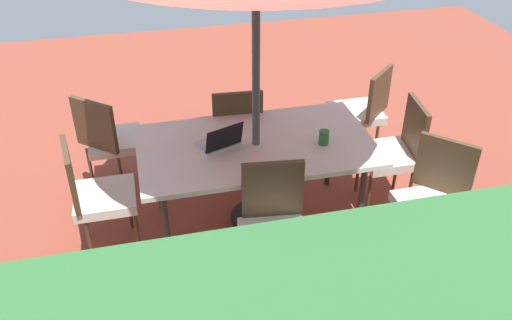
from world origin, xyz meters
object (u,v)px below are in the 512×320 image
object	(u,v)px
chair_northwest	(434,197)
dining_table	(256,149)
chair_south	(236,128)
chair_southwest	(362,109)
chair_east	(96,193)
chair_west	(395,149)
chair_north	(275,225)
cup	(324,137)
chair_southeast	(109,138)
laptop	(220,141)

from	to	relation	value
chair_northwest	dining_table	bearing A→B (deg)	-164.25
chair_south	chair_southwest	distance (m)	1.27
dining_table	chair_east	size ratio (longest dim) A/B	1.90
dining_table	chair_east	bearing A→B (deg)	2.41
chair_west	chair_northwest	world-z (taller)	same
chair_north	chair_northwest	distance (m)	1.25
chair_northwest	cup	distance (m)	0.95
chair_northwest	chair_southeast	bearing A→B (deg)	-165.69
chair_east	chair_northwest	world-z (taller)	same
chair_south	chair_northwest	bearing A→B (deg)	135.77
cup	chair_southwest	bearing A→B (deg)	-129.66
chair_west	chair_southeast	bearing A→B (deg)	-100.33
chair_south	chair_southwest	size ratio (longest dim) A/B	1.00
laptop	chair_west	bearing A→B (deg)	157.89
dining_table	chair_north	bearing A→B (deg)	87.01
chair_southeast	cup	distance (m)	1.91
chair_north	chair_northwest	size ratio (longest dim) A/B	1.00
chair_south	chair_northwest	world-z (taller)	same
dining_table	chair_southeast	size ratio (longest dim) A/B	1.90
chair_east	chair_southwest	bearing A→B (deg)	-80.34
chair_east	chair_northwest	size ratio (longest dim) A/B	1.00
chair_north	cup	bearing A→B (deg)	54.58
chair_east	laptop	size ratio (longest dim) A/B	2.53
laptop	chair_southwest	bearing A→B (deg)	-175.54
chair_north	chair_west	xyz separation A→B (m)	(-1.26, -0.73, 0.00)
chair_northwest	laptop	world-z (taller)	laptop
chair_south	chair_east	bearing A→B (deg)	34.00
laptop	chair_north	bearing A→B (deg)	86.86
chair_south	dining_table	bearing A→B (deg)	96.16
cup	chair_north	bearing A→B (deg)	47.72
chair_east	laptop	world-z (taller)	laptop
dining_table	chair_south	world-z (taller)	chair_south
chair_west	cup	world-z (taller)	chair_west
chair_west	laptop	bearing A→B (deg)	-83.63
dining_table	chair_east	distance (m)	1.28
chair_east	cup	bearing A→B (deg)	-100.36
chair_south	chair_west	distance (m)	1.42
dining_table	cup	xyz separation A→B (m)	(-0.52, 0.13, 0.11)
chair_east	chair_south	distance (m)	1.43
dining_table	chair_south	xyz separation A→B (m)	(0.03, -0.67, -0.17)
chair_north	chair_southeast	distance (m)	1.86
chair_northwest	cup	world-z (taller)	chair_northwest
chair_southwest	chair_west	distance (m)	0.75
dining_table	chair_north	size ratio (longest dim) A/B	1.90
chair_south	chair_southeast	distance (m)	1.13
chair_east	laptop	distance (m)	1.02
chair_north	chair_southeast	bearing A→B (deg)	133.62
chair_southwest	chair_east	bearing A→B (deg)	-24.64
chair_north	chair_south	size ratio (longest dim) A/B	1.00
chair_east	chair_north	size ratio (longest dim) A/B	1.00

